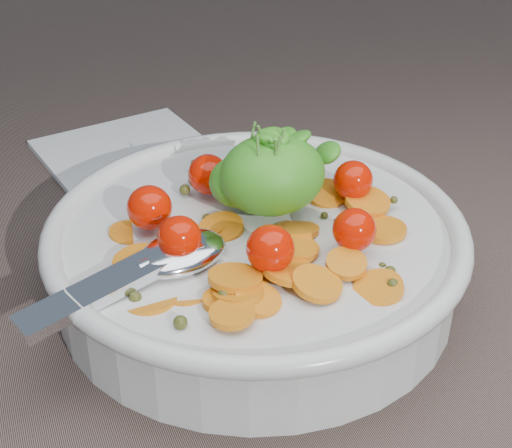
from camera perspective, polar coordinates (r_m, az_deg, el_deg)
name	(u,v)px	position (r m, az deg, el deg)	size (l,w,h in m)	color
ground	(233,301)	(0.58, -1.66, -5.65)	(6.00, 6.00, 0.00)	brown
bowl	(256,252)	(0.57, -0.01, -2.04)	(0.33, 0.30, 0.13)	silver
napkin	(126,151)	(0.79, -9.41, 5.25)	(0.16, 0.14, 0.01)	white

